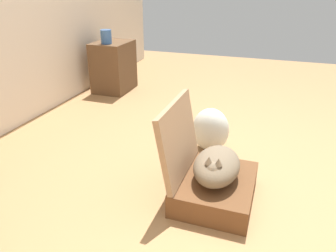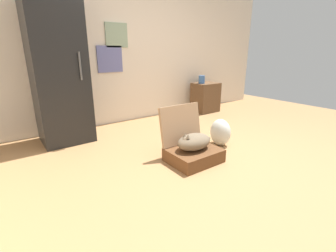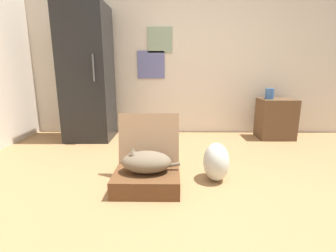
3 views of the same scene
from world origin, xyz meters
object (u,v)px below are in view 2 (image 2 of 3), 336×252
(plastic_bag_white, at_px, (220,132))
(vase_tall, at_px, (202,79))
(refrigerator, at_px, (59,73))
(suitcase_base, at_px, (194,155))
(side_table, at_px, (205,97))
(cat, at_px, (194,142))

(plastic_bag_white, relative_size, vase_tall, 2.30)
(vase_tall, bearing_deg, refrigerator, -178.92)
(plastic_bag_white, bearing_deg, suitcase_base, -164.55)
(side_table, bearing_deg, cat, -137.42)
(cat, height_order, side_table, side_table)
(vase_tall, bearing_deg, side_table, -0.33)
(side_table, height_order, vase_tall, vase_tall)
(cat, relative_size, plastic_bag_white, 1.41)
(suitcase_base, distance_m, plastic_bag_white, 0.67)
(side_table, xyz_separation_m, vase_tall, (-0.13, 0.00, 0.38))
(plastic_bag_white, bearing_deg, cat, -164.69)
(suitcase_base, bearing_deg, cat, 175.59)
(plastic_bag_white, xyz_separation_m, vase_tall, (1.04, 1.49, 0.50))
(side_table, relative_size, vase_tall, 3.82)
(cat, xyz_separation_m, vase_tall, (1.68, 1.66, 0.43))
(plastic_bag_white, relative_size, refrigerator, 0.19)
(cat, distance_m, refrigerator, 2.03)
(cat, distance_m, vase_tall, 2.40)
(suitcase_base, bearing_deg, refrigerator, 122.10)
(side_table, bearing_deg, suitcase_base, -137.34)
(cat, bearing_deg, plastic_bag_white, 15.31)
(refrigerator, xyz_separation_m, vase_tall, (2.69, 0.05, -0.28))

